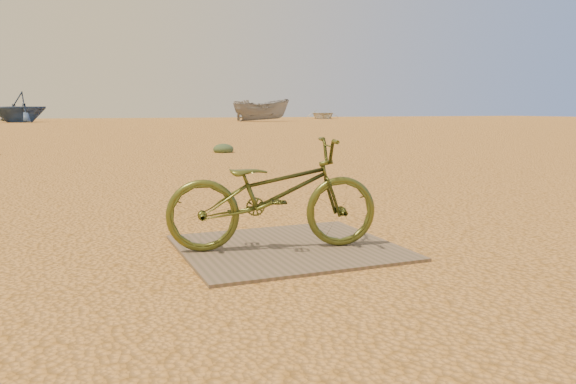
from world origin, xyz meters
name	(u,v)px	position (x,y,z in m)	size (l,w,h in m)	color
ground	(254,248)	(0.00, 0.00, 0.00)	(120.00, 120.00, 0.00)	#D8964B
plywood_board	(288,248)	(0.21, -0.12, 0.01)	(1.48, 1.32, 0.02)	brown
bicycle	(273,194)	(0.09, -0.13, 0.40)	(0.51, 1.46, 0.77)	#4A531E
boat_far_left	(19,107)	(-3.91, 42.55, 1.13)	(3.71, 4.30, 2.26)	#334B73
boat_mid_right	(261,110)	(13.74, 38.74, 0.89)	(1.73, 4.59, 1.78)	gray
boat_far_right	(323,114)	(23.49, 47.86, 0.47)	(3.25, 4.54, 0.94)	beige
kale_b	(223,152)	(2.21, 8.71, 0.00)	(0.47, 0.47, 0.26)	#4A603D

